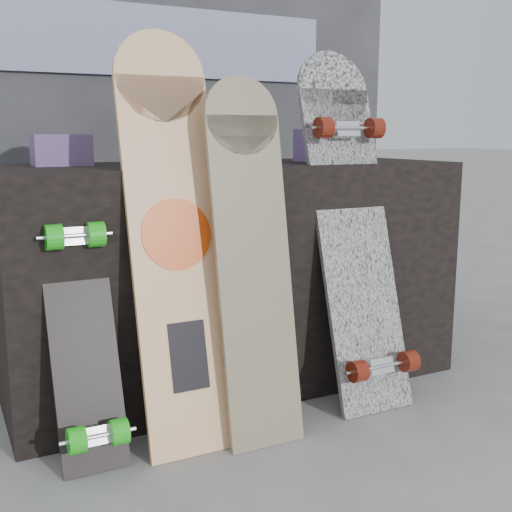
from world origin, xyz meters
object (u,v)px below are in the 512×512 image
longboard_cascadia (353,220)px  vendor_table (231,274)px  skateboard_dark (81,317)px  longboard_celtic (252,250)px

longboard_cascadia → vendor_table: bearing=134.8°
skateboard_dark → longboard_cascadia: bearing=2.0°
longboard_cascadia → skateboard_dark: 0.94m
longboard_cascadia → skateboard_dark: bearing=-178.0°
longboard_celtic → longboard_cascadia: (0.43, 0.12, 0.05)m
longboard_celtic → skateboard_dark: 0.52m
vendor_table → longboard_celtic: bearing=-106.2°
vendor_table → longboard_celtic: longboard_celtic is taller
vendor_table → longboard_cascadia: (0.31, -0.31, 0.22)m
longboard_cascadia → skateboard_dark: size_ratio=1.48×
longboard_cascadia → longboard_celtic: bearing=-165.1°
vendor_table → longboard_celtic: (-0.12, -0.43, 0.17)m
longboard_cascadia → skateboard_dark: longboard_cascadia is taller
longboard_celtic → longboard_cascadia: 0.45m
vendor_table → skateboard_dark: vendor_table is taller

